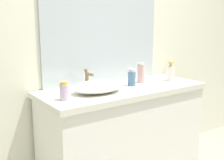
{
  "coord_description": "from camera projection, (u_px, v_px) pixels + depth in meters",
  "views": [
    {
      "loc": [
        -1.4,
        -1.34,
        1.38
      ],
      "look_at": [
        -0.18,
        0.38,
        0.97
      ],
      "focal_mm": 43.01,
      "sensor_mm": 36.0,
      "label": 1
    }
  ],
  "objects": [
    {
      "name": "lotion_bottle",
      "position": [
        64.0,
        91.0,
        1.84
      ],
      "size": [
        0.07,
        0.07,
        0.13
      ],
      "color": "#C6ADD2",
      "rests_on": "vanity_counter"
    },
    {
      "name": "vanity_counter",
      "position": [
        124.0,
        137.0,
        2.34
      ],
      "size": [
        1.44,
        0.59,
        0.89
      ],
      "color": "white",
      "rests_on": "ground"
    },
    {
      "name": "perfume_bottle",
      "position": [
        132.0,
        78.0,
        2.3
      ],
      "size": [
        0.07,
        0.07,
        0.15
      ],
      "color": "#4D729E",
      "rests_on": "vanity_counter"
    },
    {
      "name": "wall_mirror_panel",
      "position": [
        104.0,
        23.0,
        2.39
      ],
      "size": [
        1.2,
        0.01,
        1.07
      ],
      "primitive_type": "cube",
      "color": "#B2BCC6",
      "rests_on": "vanity_counter"
    },
    {
      "name": "sink_basin",
      "position": [
        98.0,
        86.0,
        2.06
      ],
      "size": [
        0.41,
        0.28,
        0.09
      ],
      "primitive_type": "ellipsoid",
      "color": "white",
      "rests_on": "vanity_counter"
    },
    {
      "name": "faucet",
      "position": [
        88.0,
        77.0,
        2.18
      ],
      "size": [
        0.03,
        0.12,
        0.16
      ],
      "color": "brown",
      "rests_on": "vanity_counter"
    },
    {
      "name": "spray_can",
      "position": [
        141.0,
        73.0,
        2.42
      ],
      "size": [
        0.06,
        0.06,
        0.18
      ],
      "color": "#D39F9F",
      "rests_on": "vanity_counter"
    },
    {
      "name": "bathroom_wall_rear",
      "position": [
        105.0,
        37.0,
        2.46
      ],
      "size": [
        6.0,
        0.06,
        2.6
      ],
      "primitive_type": "cube",
      "color": "silver",
      "rests_on": "ground"
    },
    {
      "name": "soap_dispenser",
      "position": [
        170.0,
        72.0,
        2.52
      ],
      "size": [
        0.07,
        0.07,
        0.19
      ],
      "color": "white",
      "rests_on": "vanity_counter"
    }
  ]
}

